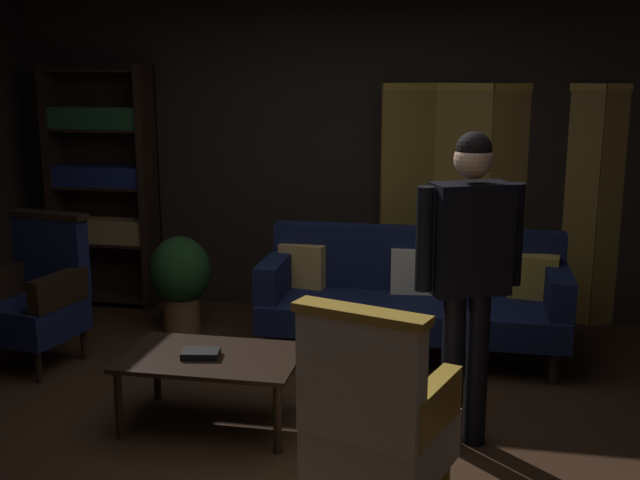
{
  "coord_description": "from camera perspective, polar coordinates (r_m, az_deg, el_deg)",
  "views": [
    {
      "loc": [
        0.91,
        -3.95,
        2.01
      ],
      "look_at": [
        0.0,
        0.8,
        0.95
      ],
      "focal_mm": 44.05,
      "sensor_mm": 36.0,
      "label": 1
    }
  ],
  "objects": [
    {
      "name": "coffee_table",
      "position": [
        4.55,
        -7.87,
        -8.84
      ],
      "size": [
        1.0,
        0.64,
        0.42
      ],
      "color": "black",
      "rests_on": "ground_plane"
    },
    {
      "name": "potted_plant",
      "position": [
        6.14,
        -10.11,
        -2.71
      ],
      "size": [
        0.47,
        0.47,
        0.76
      ],
      "color": "brown",
      "rests_on": "ground_plane"
    },
    {
      "name": "folding_screen",
      "position": [
        6.39,
        13.92,
        2.78
      ],
      "size": [
        2.1,
        0.4,
        1.9
      ],
      "color": "olive",
      "rests_on": "ground_plane"
    },
    {
      "name": "book_black_cloth",
      "position": [
        4.51,
        -8.67,
        -8.16
      ],
      "size": [
        0.23,
        0.17,
        0.04
      ],
      "primitive_type": "cube",
      "rotation": [
        0.0,
        0.0,
        0.17
      ],
      "color": "black",
      "rests_on": "coffee_table"
    },
    {
      "name": "standing_figure",
      "position": [
        4.15,
        10.78,
        -1.59
      ],
      "size": [
        0.55,
        0.36,
        1.7
      ],
      "color": "black",
      "rests_on": "ground_plane"
    },
    {
      "name": "bookshelf",
      "position": [
        6.93,
        -15.51,
        4.03
      ],
      "size": [
        0.9,
        0.32,
        2.05
      ],
      "color": "black",
      "rests_on": "ground_plane"
    },
    {
      "name": "ground_plane",
      "position": [
        4.52,
        -1.97,
        -14.03
      ],
      "size": [
        10.0,
        10.0,
        0.0
      ],
      "primitive_type": "plane",
      "color": "#331E11"
    },
    {
      "name": "back_wall",
      "position": [
        6.49,
        2.77,
        6.96
      ],
      "size": [
        7.2,
        0.1,
        2.8
      ],
      "primitive_type": "cube",
      "color": "black",
      "rests_on": "ground_plane"
    },
    {
      "name": "armchair_gilt_accent",
      "position": [
        3.58,
        4.08,
        -12.76
      ],
      "size": [
        0.73,
        0.73,
        1.04
      ],
      "color": "#B78E33",
      "rests_on": "ground_plane"
    },
    {
      "name": "armchair_wing_left",
      "position": [
        5.73,
        -19.83,
        -3.77
      ],
      "size": [
        0.68,
        0.67,
        1.04
      ],
      "color": "black",
      "rests_on": "ground_plane"
    },
    {
      "name": "velvet_couch",
      "position": [
        5.63,
        6.78,
        -3.76
      ],
      "size": [
        2.12,
        0.78,
        0.88
      ],
      "color": "black",
      "rests_on": "ground_plane"
    }
  ]
}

